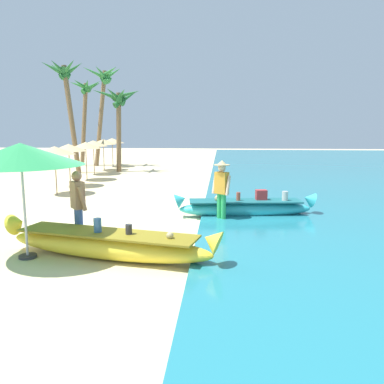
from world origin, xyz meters
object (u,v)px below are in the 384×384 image
Objects in this scene: palm_tree_mid_cluster at (118,103)px; person_vendor_hatted at (222,187)px; boat_yellow_foreground at (107,244)px; palm_tree_tall_inland at (85,96)px; person_tourist_customer at (78,204)px; boat_cyan_midground at (245,207)px; palm_tree_far_behind at (103,85)px; palm_tree_leaning_seaward at (66,82)px; patio_umbrella_large at (21,155)px.

person_vendor_hatted is at bearing -63.37° from palm_tree_mid_cluster.
boat_yellow_foreground is 0.81× the size of palm_tree_tall_inland.
person_vendor_hatted is 4.09m from person_tourist_customer.
boat_cyan_midground is 17.94m from palm_tree_far_behind.
person_vendor_hatted is at bearing 39.41° from person_tourist_customer.
person_tourist_customer is (-3.87, -3.25, 0.68)m from boat_cyan_midground.
palm_tree_far_behind is (0.88, 4.19, 0.27)m from palm_tree_leaning_seaward.
boat_yellow_foreground is 0.97× the size of palm_tree_mid_cluster.
boat_yellow_foreground is 2.46m from patio_umbrella_large.
person_vendor_hatted is at bearing -137.38° from boat_cyan_midground.
patio_umbrella_large is 0.37× the size of palm_tree_far_behind.
palm_tree_far_behind is (-3.98, 18.92, 3.29)m from patio_umbrella_large.
boat_yellow_foreground is 20.30m from palm_tree_far_behind.
person_tourist_customer is at bearing -75.21° from palm_tree_far_behind.
person_vendor_hatted is 1.02× the size of person_tourist_customer.
person_tourist_customer is 0.26× the size of palm_tree_far_behind.
palm_tree_far_behind is (1.36, -0.28, 0.71)m from palm_tree_tall_inland.
palm_tree_far_behind reaches higher than palm_tree_tall_inland.
person_tourist_customer is (-0.84, 0.72, 0.67)m from boat_yellow_foreground.
patio_umbrella_large reaches higher than person_tourist_customer.
palm_tree_far_behind is (-8.65, 14.86, 5.12)m from boat_cyan_midground.
patio_umbrella_large is 15.79m from palm_tree_leaning_seaward.
boat_yellow_foreground is 2.74× the size of person_vendor_hatted.
boat_yellow_foreground is at bearing -69.91° from palm_tree_tall_inland.
person_vendor_hatted is 0.71× the size of patio_umbrella_large.
palm_tree_leaning_seaward reaches higher than person_tourist_customer.
person_vendor_hatted reaches higher than boat_yellow_foreground.
boat_yellow_foreground is 1.94× the size of patio_umbrella_large.
palm_tree_mid_cluster is at bearing 16.15° from palm_tree_leaning_seaward.
person_tourist_customer is at bearing -139.97° from boat_cyan_midground.
palm_tree_far_behind reaches higher than boat_yellow_foreground.
boat_cyan_midground is at bearing -59.38° from palm_tree_mid_cluster.
boat_yellow_foreground is 1.13× the size of boat_cyan_midground.
person_vendor_hatted is at bearing -52.07° from palm_tree_leaning_seaward.
palm_tree_mid_cluster is 4.11m from palm_tree_far_behind.
boat_cyan_midground is at bearing 52.69° from boat_yellow_foreground.
person_tourist_customer is 1.62m from patio_umbrella_large.
palm_tree_far_behind is at bearing 104.79° from person_tourist_customer.
boat_cyan_midground is (3.02, 3.96, -0.01)m from boat_yellow_foreground.
palm_tree_mid_cluster is at bearing 101.22° from person_tourist_customer.
boat_yellow_foreground is at bearing -127.31° from boat_cyan_midground.
boat_cyan_midground is at bearing 40.03° from person_tourist_customer.
palm_tree_leaning_seaward is at bearing -101.89° from palm_tree_far_behind.
person_tourist_customer is 0.35× the size of palm_tree_mid_cluster.
palm_tree_far_behind reaches higher than person_tourist_customer.
palm_tree_far_behind is at bearing 106.64° from boat_yellow_foreground.
palm_tree_tall_inland is 4.93m from palm_tree_mid_cluster.
palm_tree_leaning_seaward is 3.06m from palm_tree_mid_cluster.
person_tourist_customer is at bearing -67.85° from palm_tree_leaning_seaward.
patio_umbrella_large is at bearing -139.01° from boat_cyan_midground.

